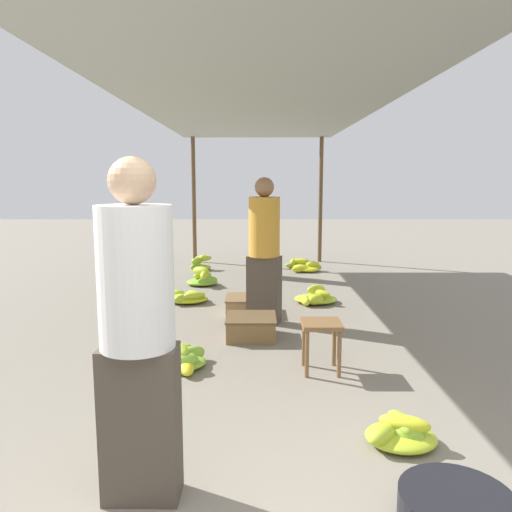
# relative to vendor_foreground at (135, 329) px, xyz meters

# --- Properties ---
(canopy_post_back_left) EXTENTS (0.08, 0.08, 2.51)m
(canopy_post_back_left) POSITION_rel_vendor_foreground_xyz_m (-0.66, 7.72, 0.34)
(canopy_post_back_left) COLOR brown
(canopy_post_back_left) RESTS_ON ground
(canopy_post_back_right) EXTENTS (0.08, 0.08, 2.51)m
(canopy_post_back_right) POSITION_rel_vendor_foreground_xyz_m (1.90, 7.72, 0.34)
(canopy_post_back_right) COLOR brown
(canopy_post_back_right) RESTS_ON ground
(canopy_tarp) EXTENTS (2.96, 8.76, 0.04)m
(canopy_tarp) POSITION_rel_vendor_foreground_xyz_m (0.62, 3.54, 1.62)
(canopy_tarp) COLOR #9EA399
(canopy_tarp) RESTS_ON canopy_post_front_left
(vendor_foreground) EXTENTS (0.40, 0.38, 1.76)m
(vendor_foreground) POSITION_rel_vendor_foreground_xyz_m (0.00, 0.00, 0.00)
(vendor_foreground) COLOR #4C4238
(vendor_foreground) RESTS_ON ground
(stool) EXTENTS (0.34, 0.34, 0.45)m
(stool) POSITION_rel_vendor_foreground_xyz_m (1.16, 1.75, -0.56)
(stool) COLOR brown
(stool) RESTS_ON ground
(basin_black) EXTENTS (0.55, 0.55, 0.16)m
(basin_black) POSITION_rel_vendor_foreground_xyz_m (1.56, -0.23, -0.84)
(basin_black) COLOR black
(basin_black) RESTS_ON ground
(banana_pile_left_0) EXTENTS (0.48, 0.62, 0.22)m
(banana_pile_left_0) POSITION_rel_vendor_foreground_xyz_m (-0.08, 1.85, -0.84)
(banana_pile_left_0) COLOR yellow
(banana_pile_left_0) RESTS_ON ground
(banana_pile_left_1) EXTENTS (0.56, 0.55, 0.17)m
(banana_pile_left_1) POSITION_rel_vendor_foreground_xyz_m (-0.33, 4.24, -0.85)
(banana_pile_left_1) COLOR #AAC82E
(banana_pile_left_1) RESTS_ON ground
(banana_pile_left_2) EXTENTS (0.52, 0.50, 0.30)m
(banana_pile_left_2) POSITION_rel_vendor_foreground_xyz_m (-0.25, 5.35, -0.81)
(banana_pile_left_2) COLOR #C1D22A
(banana_pile_left_2) RESTS_ON ground
(banana_pile_left_3) EXTENTS (0.41, 0.49, 0.28)m
(banana_pile_left_3) POSITION_rel_vendor_foreground_xyz_m (-0.45, 6.73, -0.79)
(banana_pile_left_3) COLOR #ACC92D
(banana_pile_left_3) RESTS_ON ground
(banana_pile_right_0) EXTENTS (0.48, 0.40, 0.20)m
(banana_pile_right_0) POSITION_rel_vendor_foreground_xyz_m (1.50, 0.52, -0.84)
(banana_pile_right_0) COLOR #8EBD33
(banana_pile_right_0) RESTS_ON ground
(banana_pile_right_1) EXTENTS (0.59, 0.58, 0.25)m
(banana_pile_right_1) POSITION_rel_vendor_foreground_xyz_m (1.40, 4.19, -0.83)
(banana_pile_right_1) COLOR yellow
(banana_pile_right_1) RESTS_ON ground
(banana_pile_right_2) EXTENTS (0.61, 0.41, 0.18)m
(banana_pile_right_2) POSITION_rel_vendor_foreground_xyz_m (1.53, 6.55, -0.84)
(banana_pile_right_2) COLOR #CBD628
(banana_pile_right_2) RESTS_ON ground
(banana_pile_right_3) EXTENTS (0.49, 0.34, 0.18)m
(banana_pile_right_3) POSITION_rel_vendor_foreground_xyz_m (1.40, 7.02, -0.83)
(banana_pile_right_3) COLOR yellow
(banana_pile_right_3) RESTS_ON ground
(crate_near) EXTENTS (0.53, 0.53, 0.23)m
(crate_near) POSITION_rel_vendor_foreground_xyz_m (0.54, 2.69, -0.80)
(crate_near) COLOR brown
(crate_near) RESTS_ON ground
(crate_mid) EXTENTS (0.52, 0.52, 0.21)m
(crate_mid) POSITION_rel_vendor_foreground_xyz_m (0.48, 3.69, -0.81)
(crate_mid) COLOR #9E7A4C
(crate_mid) RESTS_ON ground
(shopper_walking_mid) EXTENTS (0.46, 0.46, 1.69)m
(shopper_walking_mid) POSITION_rel_vendor_foreground_xyz_m (0.69, 3.29, -0.04)
(shopper_walking_mid) COLOR #4C4238
(shopper_walking_mid) RESTS_ON ground
(shopper_walking_far) EXTENTS (0.42, 0.42, 1.56)m
(shopper_walking_far) POSITION_rel_vendor_foreground_xyz_m (0.73, 6.09, -0.11)
(shopper_walking_far) COLOR #2D2D33
(shopper_walking_far) RESTS_ON ground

